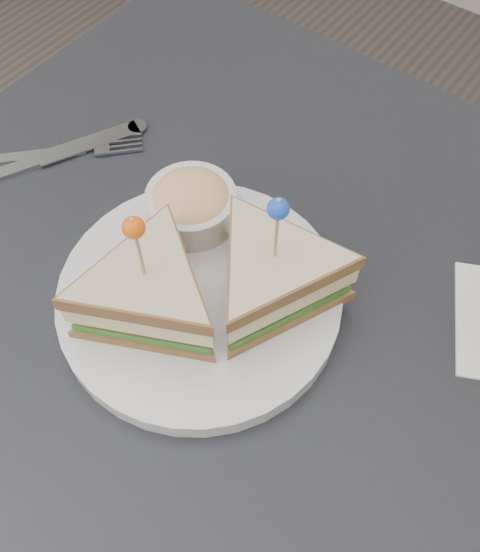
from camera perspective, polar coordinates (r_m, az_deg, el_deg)
ground_plane at (r=1.28m, az=-0.67°, el=-19.98°), size 3.50×3.50×0.00m
table at (r=0.65m, az=-1.25°, el=-6.27°), size 0.80×0.80×0.75m
plate_meal at (r=0.54m, az=-3.14°, el=-0.27°), size 0.30×0.28×0.16m
cutlery_fork at (r=0.72m, az=-15.55°, el=11.13°), size 0.14×0.15×0.01m
cutlery_knife at (r=0.72m, az=-17.46°, el=10.42°), size 0.11×0.20×0.01m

